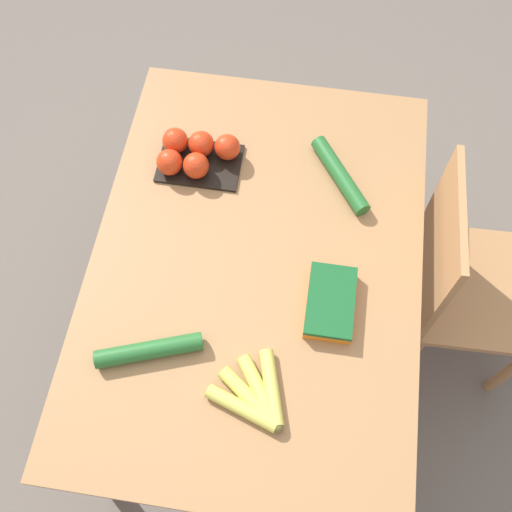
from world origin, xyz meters
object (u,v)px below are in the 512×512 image
object	(u,v)px
tomato_pack	(195,154)
cucumber_far	(340,175)
carrot_bag	(331,302)
cucumber_near	(149,350)
banana_bunch	(256,397)
chair	(461,282)

from	to	relation	value
tomato_pack	cucumber_far	distance (m)	0.43
carrot_bag	tomato_pack	bearing A→B (deg)	-132.41
cucumber_near	cucumber_far	bearing A→B (deg)	144.59
carrot_bag	cucumber_far	xyz separation A→B (m)	(-0.40, -0.01, -0.00)
banana_bunch	cucumber_far	bearing A→B (deg)	168.05
banana_bunch	cucumber_far	distance (m)	0.69
cucumber_near	cucumber_far	world-z (taller)	same
chair	cucumber_near	size ratio (longest dim) A/B	3.35
banana_bunch	tomato_pack	xyz separation A→B (m)	(-0.67, -0.28, 0.02)
chair	cucumber_far	bearing A→B (deg)	68.51
tomato_pack	cucumber_near	bearing A→B (deg)	0.14
chair	banana_bunch	world-z (taller)	chair
tomato_pack	cucumber_far	xyz separation A→B (m)	(-0.00, 0.43, -0.02)
tomato_pack	carrot_bag	bearing A→B (deg)	47.59
cucumber_far	chair	bearing A→B (deg)	70.05
banana_bunch	cucumber_near	xyz separation A→B (m)	(-0.07, -0.28, 0.01)
carrot_bag	cucumber_near	world-z (taller)	cucumber_near
banana_bunch	carrot_bag	world-z (taller)	carrot_bag
chair	banana_bunch	xyz separation A→B (m)	(0.52, -0.57, 0.26)
cucumber_far	banana_bunch	bearing A→B (deg)	-11.95
cucumber_near	chair	bearing A→B (deg)	117.39
chair	cucumber_near	distance (m)	1.00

